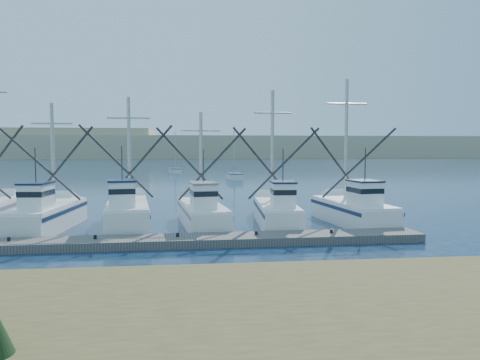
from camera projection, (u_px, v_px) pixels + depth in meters
name	position (u px, v px, depth m)	size (l,w,h in m)	color
ground	(317.00, 271.00, 18.46)	(500.00, 500.00, 0.00)	#0B1834
floating_dock	(116.00, 243.00, 23.02)	(31.39, 2.09, 0.42)	slate
dune_ridge	(195.00, 147.00, 226.13)	(360.00, 60.00, 10.00)	tan
trawler_fleet	(121.00, 214.00, 27.99)	(31.04, 9.12, 10.01)	white
sailboat_near	(234.00, 176.00, 71.21)	(2.10, 5.20, 8.10)	white
sailboat_far	(175.00, 171.00, 88.40)	(2.46, 6.48, 8.10)	white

